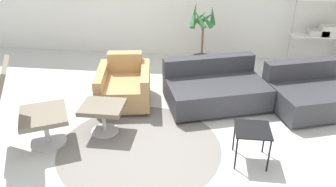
{
  "coord_description": "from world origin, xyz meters",
  "views": [
    {
      "loc": [
        0.71,
        -3.6,
        2.4
      ],
      "look_at": [
        0.27,
        0.01,
        0.55
      ],
      "focal_mm": 35.0,
      "sensor_mm": 36.0,
      "label": 1
    }
  ],
  "objects_px": {
    "ottoman": "(103,111)",
    "couch_second": "(310,94)",
    "couch_low": "(215,89)",
    "shelf_unit": "(323,18)",
    "armchair_red": "(124,87)",
    "lounge_chair": "(9,95)",
    "potted_plant": "(202,44)",
    "side_table": "(252,133)"
  },
  "relations": [
    {
      "from": "armchair_red",
      "to": "couch_second",
      "type": "bearing_deg",
      "value": 173.3
    },
    {
      "from": "armchair_red",
      "to": "couch_low",
      "type": "xyz_separation_m",
      "value": [
        1.35,
        0.12,
        -0.02
      ]
    },
    {
      "from": "couch_low",
      "to": "shelf_unit",
      "type": "xyz_separation_m",
      "value": [
        1.93,
        1.79,
        0.68
      ]
    },
    {
      "from": "side_table",
      "to": "potted_plant",
      "type": "xyz_separation_m",
      "value": [
        -0.63,
        2.71,
        0.11
      ]
    },
    {
      "from": "armchair_red",
      "to": "side_table",
      "type": "height_order",
      "value": "armchair_red"
    },
    {
      "from": "lounge_chair",
      "to": "ottoman",
      "type": "bearing_deg",
      "value": 90.0
    },
    {
      "from": "armchair_red",
      "to": "couch_second",
      "type": "height_order",
      "value": "armchair_red"
    },
    {
      "from": "lounge_chair",
      "to": "couch_low",
      "type": "xyz_separation_m",
      "value": [
        2.32,
        1.42,
        -0.48
      ]
    },
    {
      "from": "armchair_red",
      "to": "potted_plant",
      "type": "xyz_separation_m",
      "value": [
        1.11,
        1.5,
        0.23
      ]
    },
    {
      "from": "armchair_red",
      "to": "side_table",
      "type": "distance_m",
      "value": 2.13
    },
    {
      "from": "ottoman",
      "to": "shelf_unit",
      "type": "relative_size",
      "value": 0.31
    },
    {
      "from": "couch_second",
      "to": "shelf_unit",
      "type": "relative_size",
      "value": 0.8
    },
    {
      "from": "couch_second",
      "to": "shelf_unit",
      "type": "bearing_deg",
      "value": -125.91
    },
    {
      "from": "armchair_red",
      "to": "side_table",
      "type": "xyz_separation_m",
      "value": [
        1.74,
        -1.21,
        0.12
      ]
    },
    {
      "from": "ottoman",
      "to": "potted_plant",
      "type": "distance_m",
      "value": 2.62
    },
    {
      "from": "lounge_chair",
      "to": "potted_plant",
      "type": "xyz_separation_m",
      "value": [
        2.09,
        2.79,
        -0.24
      ]
    },
    {
      "from": "shelf_unit",
      "to": "couch_low",
      "type": "bearing_deg",
      "value": -137.1
    },
    {
      "from": "potted_plant",
      "to": "shelf_unit",
      "type": "height_order",
      "value": "shelf_unit"
    },
    {
      "from": "couch_low",
      "to": "potted_plant",
      "type": "xyz_separation_m",
      "value": [
        -0.24,
        1.37,
        0.25
      ]
    },
    {
      "from": "lounge_chair",
      "to": "shelf_unit",
      "type": "distance_m",
      "value": 5.34
    },
    {
      "from": "ottoman",
      "to": "couch_low",
      "type": "distance_m",
      "value": 1.72
    },
    {
      "from": "side_table",
      "to": "shelf_unit",
      "type": "distance_m",
      "value": 3.53
    },
    {
      "from": "side_table",
      "to": "potted_plant",
      "type": "height_order",
      "value": "potted_plant"
    },
    {
      "from": "couch_low",
      "to": "ottoman",
      "type": "bearing_deg",
      "value": 15.18
    },
    {
      "from": "side_table",
      "to": "potted_plant",
      "type": "relative_size",
      "value": 0.35
    },
    {
      "from": "armchair_red",
      "to": "potted_plant",
      "type": "distance_m",
      "value": 1.88
    },
    {
      "from": "lounge_chair",
      "to": "armchair_red",
      "type": "xyz_separation_m",
      "value": [
        0.98,
        1.3,
        -0.46
      ]
    },
    {
      "from": "lounge_chair",
      "to": "ottoman",
      "type": "relative_size",
      "value": 2.24
    },
    {
      "from": "potted_plant",
      "to": "shelf_unit",
      "type": "distance_m",
      "value": 2.25
    },
    {
      "from": "ottoman",
      "to": "couch_second",
      "type": "xyz_separation_m",
      "value": [
        2.8,
        0.95,
        -0.07
      ]
    },
    {
      "from": "ottoman",
      "to": "couch_low",
      "type": "xyz_separation_m",
      "value": [
        1.42,
        0.96,
        -0.07
      ]
    },
    {
      "from": "ottoman",
      "to": "shelf_unit",
      "type": "height_order",
      "value": "shelf_unit"
    },
    {
      "from": "couch_low",
      "to": "potted_plant",
      "type": "height_order",
      "value": "potted_plant"
    },
    {
      "from": "ottoman",
      "to": "side_table",
      "type": "bearing_deg",
      "value": -11.69
    },
    {
      "from": "ottoman",
      "to": "side_table",
      "type": "height_order",
      "value": "side_table"
    },
    {
      "from": "couch_low",
      "to": "potted_plant",
      "type": "bearing_deg",
      "value": -98.99
    },
    {
      "from": "lounge_chair",
      "to": "potted_plant",
      "type": "bearing_deg",
      "value": 116.15
    },
    {
      "from": "ottoman",
      "to": "couch_second",
      "type": "height_order",
      "value": "couch_second"
    },
    {
      "from": "potted_plant",
      "to": "couch_second",
      "type": "bearing_deg",
      "value": -40.55
    },
    {
      "from": "lounge_chair",
      "to": "shelf_unit",
      "type": "relative_size",
      "value": 0.7
    },
    {
      "from": "armchair_red",
      "to": "couch_low",
      "type": "bearing_deg",
      "value": 176.14
    },
    {
      "from": "lounge_chair",
      "to": "ottoman",
      "type": "xyz_separation_m",
      "value": [
        0.9,
        0.46,
        -0.41
      ]
    }
  ]
}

